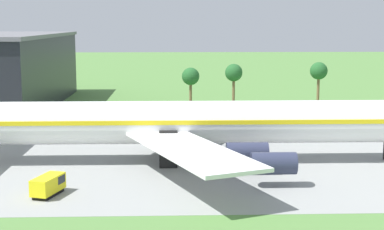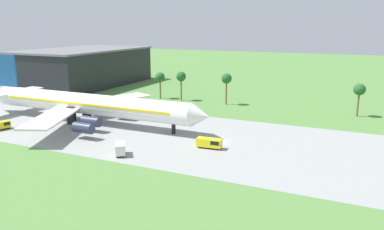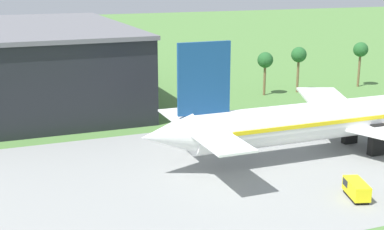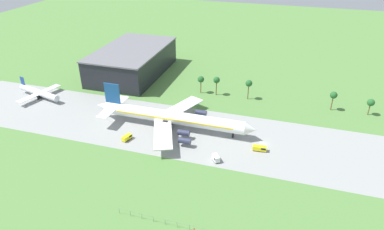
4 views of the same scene
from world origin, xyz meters
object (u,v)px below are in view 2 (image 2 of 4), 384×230
object	(u,v)px
fuel_truck	(1,125)
terminal_building	(84,67)
baggage_tug	(210,143)
catering_van	(120,149)
jet_airliner	(84,104)

from	to	relation	value
fuel_truck	terminal_building	world-z (taller)	terminal_building
baggage_tug	catering_van	bearing A→B (deg)	-142.03
catering_van	terminal_building	bearing A→B (deg)	134.03
jet_airliner	baggage_tug	size ratio (longest dim) A/B	13.21
baggage_tug	fuel_truck	world-z (taller)	baggage_tug
catering_van	terminal_building	xyz separation A→B (m)	(-71.73, 74.19, 6.90)
baggage_tug	catering_van	world-z (taller)	catering_van
baggage_tug	catering_van	size ratio (longest dim) A/B	1.35
jet_airliner	catering_van	xyz separation A→B (m)	(25.63, -19.20, -4.09)
baggage_tug	jet_airliner	bearing A→B (deg)	170.65
jet_airliner	catering_van	bearing A→B (deg)	-36.83
baggage_tug	fuel_truck	xyz separation A→B (m)	(-56.77, -8.65, -0.04)
baggage_tug	terminal_building	bearing A→B (deg)	144.78
baggage_tug	fuel_truck	distance (m)	57.42
jet_airliner	fuel_truck	world-z (taller)	jet_airliner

